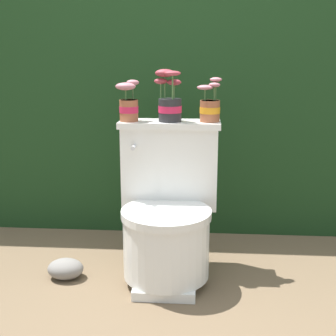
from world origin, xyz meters
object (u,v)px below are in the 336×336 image
(potted_plant_left, at_px, (129,104))
(potted_plant_middle, at_px, (210,107))
(toilet, at_px, (168,215))
(garden_stone, at_px, (66,269))
(potted_plant_midleft, at_px, (169,102))

(potted_plant_left, distance_m, potted_plant_middle, 0.39)
(toilet, height_order, potted_plant_middle, potted_plant_middle)
(toilet, xyz_separation_m, potted_plant_left, (-0.20, 0.12, 0.51))
(potted_plant_middle, distance_m, garden_stone, 1.05)
(toilet, height_order, garden_stone, toilet)
(toilet, relative_size, potted_plant_midleft, 3.02)
(toilet, relative_size, garden_stone, 4.27)
(potted_plant_left, distance_m, garden_stone, 0.85)
(potted_plant_midleft, bearing_deg, potted_plant_left, -177.75)
(potted_plant_left, relative_size, potted_plant_middle, 0.94)
(potted_plant_left, xyz_separation_m, potted_plant_middle, (0.39, 0.02, -0.01))
(toilet, xyz_separation_m, potted_plant_midleft, (-0.00, 0.13, 0.52))
(potted_plant_left, height_order, garden_stone, potted_plant_left)
(toilet, height_order, potted_plant_midleft, potted_plant_midleft)
(potted_plant_left, distance_m, potted_plant_midleft, 0.20)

